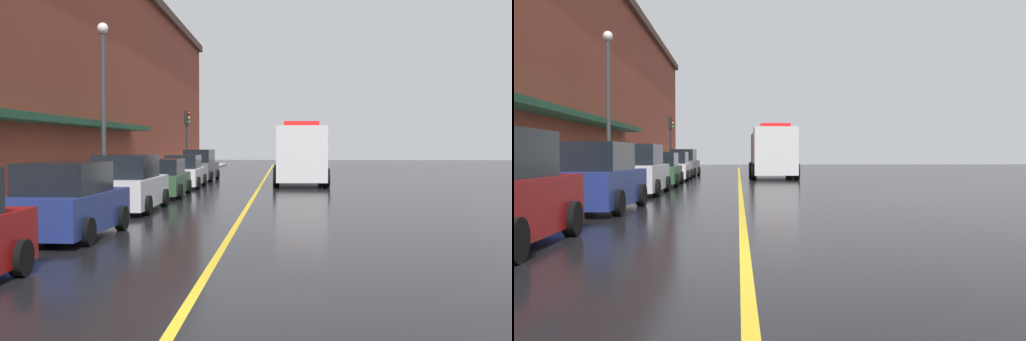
# 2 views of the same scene
# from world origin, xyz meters

# --- Properties ---
(ground_plane) EXTENTS (112.00, 112.00, 0.00)m
(ground_plane) POSITION_xyz_m (0.00, 25.00, 0.00)
(ground_plane) COLOR black
(sidewalk_left) EXTENTS (2.40, 70.00, 0.15)m
(sidewalk_left) POSITION_xyz_m (-6.20, 25.00, 0.07)
(sidewalk_left) COLOR #9E9B93
(sidewalk_left) RESTS_ON ground
(lane_center_stripe) EXTENTS (0.16, 70.00, 0.01)m
(lane_center_stripe) POSITION_xyz_m (0.00, 25.00, 0.00)
(lane_center_stripe) COLOR gold
(lane_center_stripe) RESTS_ON ground
(parked_car_1) EXTENTS (2.21, 4.27, 1.82)m
(parked_car_1) POSITION_xyz_m (-3.90, 6.64, 0.85)
(parked_car_1) COLOR navy
(parked_car_1) RESTS_ON ground
(parked_car_2) EXTENTS (2.14, 4.63, 1.90)m
(parked_car_2) POSITION_xyz_m (-3.94, 12.74, 0.88)
(parked_car_2) COLOR silver
(parked_car_2) RESTS_ON ground
(parked_car_3) EXTENTS (2.20, 4.85, 1.62)m
(parked_car_3) POSITION_xyz_m (-3.94, 18.68, 0.76)
(parked_car_3) COLOR #2D5133
(parked_car_3) RESTS_ON ground
(parked_car_4) EXTENTS (2.04, 4.61, 1.69)m
(parked_car_4) POSITION_xyz_m (-3.89, 24.24, 0.79)
(parked_car_4) COLOR silver
(parked_car_4) RESTS_ON ground
(parked_car_5) EXTENTS (2.09, 4.47, 1.91)m
(parked_car_5) POSITION_xyz_m (-3.89, 30.33, 0.88)
(parked_car_5) COLOR #595B60
(parked_car_5) RESTS_ON ground
(box_truck) EXTENTS (2.94, 7.80, 3.42)m
(box_truck) POSITION_xyz_m (2.15, 27.25, 1.63)
(box_truck) COLOR silver
(box_truck) RESTS_ON ground
(parking_meter_0) EXTENTS (0.14, 0.18, 1.33)m
(parking_meter_0) POSITION_xyz_m (-5.35, 29.34, 1.06)
(parking_meter_0) COLOR #4C4C51
(parking_meter_0) RESTS_ON sidewalk_left
(parking_meter_1) EXTENTS (0.14, 0.18, 1.33)m
(parking_meter_1) POSITION_xyz_m (-5.35, 20.40, 1.06)
(parking_meter_1) COLOR #4C4C51
(parking_meter_1) RESTS_ON sidewalk_left
(street_lamp_left) EXTENTS (0.44, 0.44, 6.94)m
(street_lamp_left) POSITION_xyz_m (-5.95, 16.91, 4.40)
(street_lamp_left) COLOR #33383D
(street_lamp_left) RESTS_ON sidewalk_left
(traffic_light_near) EXTENTS (0.38, 0.36, 4.30)m
(traffic_light_near) POSITION_xyz_m (-5.29, 34.22, 3.16)
(traffic_light_near) COLOR #232326
(traffic_light_near) RESTS_ON sidewalk_left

